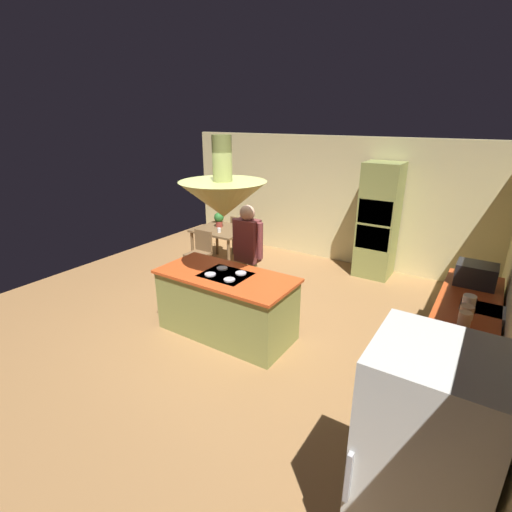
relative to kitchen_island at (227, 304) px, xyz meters
The scene contains 18 objects.
ground 0.50m from the kitchen_island, 90.00° to the left, with size 8.16×8.16×0.00m, color #9E7042.
wall_back 3.74m from the kitchen_island, 90.00° to the left, with size 6.80×0.10×2.55m, color beige.
kitchen_island is the anchor object (origin of this frame).
counter_run_right 2.95m from the kitchen_island, 15.71° to the left, with size 0.73×2.21×0.90m.
oven_tower 3.48m from the kitchen_island, 71.26° to the left, with size 0.66×0.62×2.15m.
refrigerator 3.30m from the kitchen_island, 31.27° to the right, with size 0.72×0.74×1.71m.
dining_table 2.71m from the kitchen_island, 128.99° to the left, with size 1.04×0.92×0.76m.
person_at_island 0.90m from the kitchen_island, 100.20° to the left, with size 0.53×0.23×1.70m.
range_hood 1.50m from the kitchen_island, 90.00° to the right, with size 1.10×1.10×1.00m.
pendant_light_over_table 3.05m from the kitchen_island, 128.99° to the left, with size 0.32×0.32×0.82m.
chair_facing_island 2.22m from the kitchen_island, 140.13° to the left, with size 0.40×0.40×0.87m.
chair_by_back_wall 3.26m from the kitchen_island, 121.44° to the left, with size 0.40×0.40×0.87m.
potted_plant_on_table 2.90m from the kitchen_island, 130.00° to the left, with size 0.20×0.20×0.30m.
cup_on_table 2.48m from the kitchen_island, 130.33° to the left, with size 0.07×0.07×0.09m, color white.
canister_flour 2.90m from the kitchen_island, ahead, with size 0.12×0.12×0.15m, color #E0B78C.
canister_sugar 2.92m from the kitchen_island, ahead, with size 0.14×0.14×0.15m, color #E0B78C.
canister_tea 2.96m from the kitchen_island, 12.27° to the left, with size 0.13×0.13×0.19m, color silver.
microwave_on_counter 3.24m from the kitchen_island, 27.06° to the left, with size 0.46×0.36×0.28m, color #232326.
Camera 1 is at (2.89, -3.90, 2.90)m, focal length 26.49 mm.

